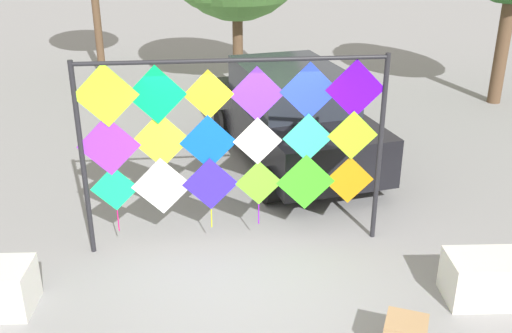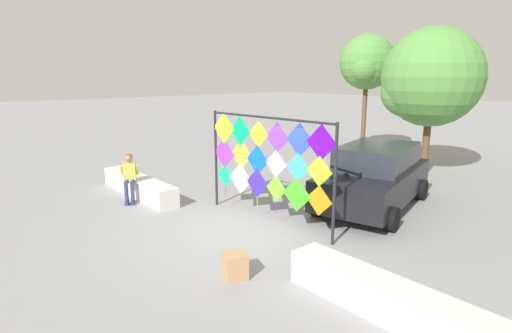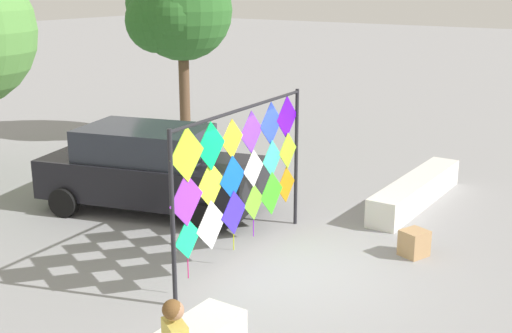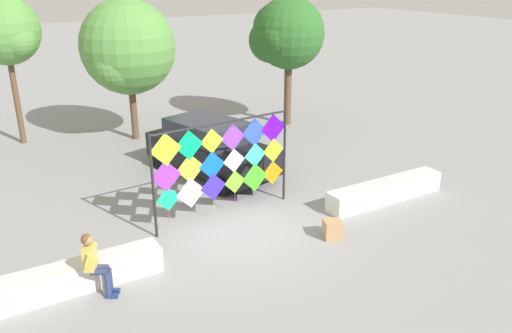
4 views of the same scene
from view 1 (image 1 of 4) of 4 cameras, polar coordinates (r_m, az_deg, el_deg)
ground at (r=7.81m, az=-1.40°, el=-11.03°), size 120.00×120.00×0.00m
kite_display_rack at (r=7.90m, az=-2.34°, el=3.08°), size 4.11×0.35×2.72m
parked_car at (r=11.16m, az=3.54°, el=5.00°), size 3.10×4.93×1.78m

